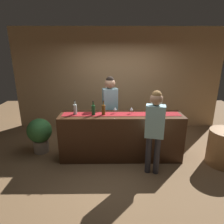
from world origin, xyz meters
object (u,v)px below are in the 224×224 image
wine_bottle_green (93,110)px  wine_glass_mid_counter (131,109)px  wine_bottle_amber (103,110)px  customer_sipping (155,125)px  potted_plant_tall (40,133)px  wine_bottle_clear (75,109)px  wine_glass_near_customer (115,109)px  bartender (110,104)px

wine_bottle_green → wine_glass_mid_counter: 0.80m
wine_bottle_amber → customer_sipping: (0.95, -0.55, -0.12)m
wine_bottle_amber → wine_glass_mid_counter: (0.59, 0.08, -0.01)m
potted_plant_tall → wine_bottle_clear: bearing=-15.8°
wine_bottle_clear → potted_plant_tall: wine_bottle_clear is taller
customer_sipping → potted_plant_tall: bearing=173.8°
wine_bottle_amber → wine_glass_near_customer: bearing=21.8°
wine_bottle_green → customer_sipping: customer_sipping is taller
bartender → potted_plant_tall: bearing=-2.2°
wine_glass_near_customer → potted_plant_tall: (-1.72, 0.19, -0.64)m
wine_glass_mid_counter → wine_bottle_amber: bearing=-172.3°
wine_glass_mid_counter → potted_plant_tall: bearing=174.2°
customer_sipping → potted_plant_tall: (-2.43, 0.84, -0.53)m
wine_bottle_green → bartender: (0.34, 0.63, -0.05)m
wine_bottle_clear → wine_glass_mid_counter: size_ratio=2.10×
wine_bottle_amber → customer_sipping: customer_sipping is taller
potted_plant_tall → bartender: bearing=11.4°
wine_bottle_clear → wine_bottle_green: bearing=-8.4°
bartender → customer_sipping: bartender is taller
wine_bottle_clear → wine_glass_near_customer: size_ratio=2.10×
wine_bottle_amber → wine_glass_near_customer: 0.26m
wine_bottle_amber → bartender: 0.63m
wine_bottle_amber → wine_glass_near_customer: (0.24, 0.10, -0.01)m
wine_bottle_green → wine_glass_near_customer: (0.45, 0.11, -0.01)m
wine_bottle_green → customer_sipping: 1.28m
wine_bottle_amber → wine_glass_near_customer: size_ratio=2.10×
wine_bottle_clear → bartender: size_ratio=0.18×
wine_bottle_amber → bartender: bartender is taller
wine_bottle_clear → potted_plant_tall: bearing=164.2°
bartender → potted_plant_tall: 1.75m
potted_plant_tall → wine_bottle_amber: bearing=-11.1°
wine_glass_near_customer → wine_bottle_clear: bearing=-176.0°
wine_bottle_green → bartender: bartender is taller
wine_glass_mid_counter → customer_sipping: 0.74m
wine_bottle_clear → wine_bottle_green: (0.38, -0.06, 0.00)m
wine_bottle_clear → bartender: bartender is taller
wine_bottle_amber → wine_bottle_green: 0.21m
customer_sipping → wine_bottle_clear: bearing=171.9°
wine_bottle_green → potted_plant_tall: wine_bottle_green is taller
wine_glass_mid_counter → potted_plant_tall: size_ratio=0.18×
wine_bottle_amber → wine_glass_mid_counter: 0.59m
wine_glass_near_customer → wine_glass_mid_counter: same height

